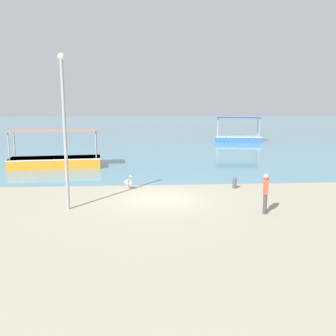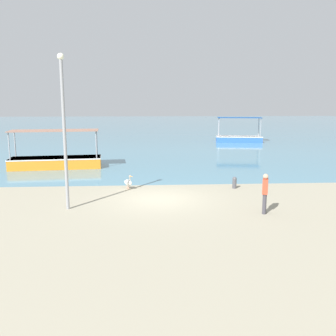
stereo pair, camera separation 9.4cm
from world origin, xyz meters
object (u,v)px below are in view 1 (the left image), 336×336
at_px(lamp_post, 64,125).
at_px(pelican, 128,182).
at_px(fishing_boat_far_right, 55,160).
at_px(fisherman_standing, 266,192).
at_px(mooring_bollard, 235,182).
at_px(fishing_boat_near_left, 238,137).

bearing_deg(lamp_post, pelican, 55.05).
height_order(fishing_boat_far_right, fisherman_standing, fishing_boat_far_right).
relative_size(fishing_boat_far_right, mooring_bollard, 10.00).
xyz_separation_m(mooring_bollard, fisherman_standing, (0.18, -4.54, 0.57)).
bearing_deg(fishing_boat_near_left, fishing_boat_far_right, -137.47).
bearing_deg(fishing_boat_near_left, mooring_bollard, -104.65).
bearing_deg(pelican, fishing_boat_far_right, 128.52).
height_order(lamp_post, mooring_bollard, lamp_post).
distance_m(mooring_bollard, fisherman_standing, 4.57).
relative_size(lamp_post, fisherman_standing, 3.88).
height_order(pelican, mooring_bollard, pelican).
distance_m(fishing_boat_far_right, mooring_bollard, 12.96).
xyz_separation_m(fishing_boat_far_right, lamp_post, (2.84, -10.21, 3.11)).
bearing_deg(fisherman_standing, pelican, 141.26).
distance_m(lamp_post, mooring_bollard, 9.43).
height_order(fishing_boat_far_right, pelican, fishing_boat_far_right).
xyz_separation_m(lamp_post, fisherman_standing, (8.34, -1.17, -2.74)).
relative_size(pelican, mooring_bollard, 1.26).
bearing_deg(mooring_bollard, fisherman_standing, -87.75).
xyz_separation_m(fishing_boat_far_right, fisherman_standing, (11.18, -11.38, 0.36)).
xyz_separation_m(pelican, lamp_post, (-2.47, -3.53, 3.27)).
xyz_separation_m(fishing_boat_near_left, fisherman_standing, (-5.65, -26.82, 0.38)).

